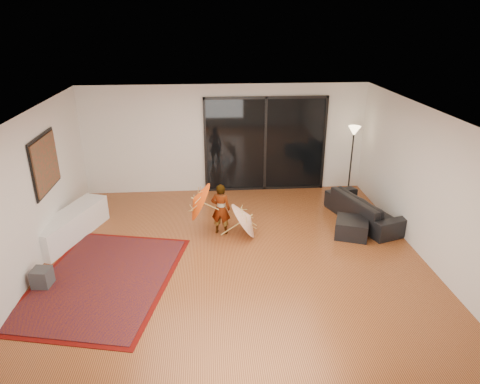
{
  "coord_description": "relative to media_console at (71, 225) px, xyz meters",
  "views": [
    {
      "loc": [
        -0.43,
        -6.81,
        4.21
      ],
      "look_at": [
        0.15,
        0.66,
        1.1
      ],
      "focal_mm": 32.0,
      "sensor_mm": 36.0,
      "label": 1
    }
  ],
  "objects": [
    {
      "name": "floor",
      "position": [
        3.25,
        -1.15,
        -0.28
      ],
      "size": [
        7.0,
        7.0,
        0.0
      ],
      "primitive_type": "plane",
      "color": "#A4592C",
      "rests_on": "ground"
    },
    {
      "name": "ceiling",
      "position": [
        3.25,
        -1.15,
        2.42
      ],
      "size": [
        7.0,
        7.0,
        0.0
      ],
      "primitive_type": "plane",
      "rotation": [
        3.14,
        0.0,
        0.0
      ],
      "color": "white",
      "rests_on": "wall_back"
    },
    {
      "name": "wall_back",
      "position": [
        3.25,
        2.35,
        1.07
      ],
      "size": [
        7.0,
        0.0,
        7.0
      ],
      "primitive_type": "plane",
      "rotation": [
        1.57,
        0.0,
        0.0
      ],
      "color": "silver",
      "rests_on": "floor"
    },
    {
      "name": "wall_front",
      "position": [
        3.25,
        -4.65,
        1.07
      ],
      "size": [
        7.0,
        0.0,
        7.0
      ],
      "primitive_type": "plane",
      "rotation": [
        -1.57,
        0.0,
        0.0
      ],
      "color": "silver",
      "rests_on": "floor"
    },
    {
      "name": "wall_left",
      "position": [
        -0.25,
        -1.15,
        1.07
      ],
      "size": [
        0.0,
        7.0,
        7.0
      ],
      "primitive_type": "plane",
      "rotation": [
        1.57,
        0.0,
        1.57
      ],
      "color": "silver",
      "rests_on": "floor"
    },
    {
      "name": "wall_right",
      "position": [
        6.75,
        -1.15,
        1.07
      ],
      "size": [
        0.0,
        7.0,
        7.0
      ],
      "primitive_type": "plane",
      "rotation": [
        1.57,
        0.0,
        -1.57
      ],
      "color": "silver",
      "rests_on": "floor"
    },
    {
      "name": "sliding_door",
      "position": [
        4.25,
        2.32,
        0.92
      ],
      "size": [
        3.06,
        0.07,
        2.4
      ],
      "color": "black",
      "rests_on": "wall_back"
    },
    {
      "name": "painting",
      "position": [
        -0.21,
        -0.15,
        1.37
      ],
      "size": [
        0.04,
        1.28,
        1.08
      ],
      "color": "black",
      "rests_on": "wall_left"
    },
    {
      "name": "media_console",
      "position": [
        0.0,
        0.0,
        0.0
      ],
      "size": [
        1.14,
        2.04,
        0.55
      ],
      "primitive_type": "cube",
      "rotation": [
        0.0,
        0.0,
        -0.35
      ],
      "color": "white",
      "rests_on": "floor"
    },
    {
      "name": "speaker",
      "position": [
        0.0,
        -1.71,
        -0.11
      ],
      "size": [
        0.32,
        0.32,
        0.33
      ],
      "primitive_type": "cube",
      "rotation": [
        0.0,
        0.0,
        -0.12
      ],
      "color": "#424244",
      "rests_on": "floor"
    },
    {
      "name": "persian_rug",
      "position": [
        0.97,
        -1.61,
        -0.27
      ],
      "size": [
        2.85,
        3.53,
        0.02
      ],
      "rotation": [
        0.0,
        0.0,
        -0.22
      ],
      "color": "#5C0B07",
      "rests_on": "floor"
    },
    {
      "name": "sofa",
      "position": [
        6.2,
        0.3,
        0.02
      ],
      "size": [
        1.37,
        2.15,
        0.58
      ],
      "primitive_type": "imported",
      "rotation": [
        0.0,
        0.0,
        1.89
      ],
      "color": "black",
      "rests_on": "floor"
    },
    {
      "name": "ottoman",
      "position": [
        5.7,
        -0.37,
        -0.09
      ],
      "size": [
        0.82,
        0.82,
        0.36
      ],
      "primitive_type": "cube",
      "rotation": [
        0.0,
        0.0,
        -0.36
      ],
      "color": "black",
      "rests_on": "floor"
    },
    {
      "name": "floor_lamp",
      "position": [
        6.35,
        1.89,
        1.09
      ],
      "size": [
        0.3,
        0.3,
        1.73
      ],
      "color": "black",
      "rests_on": "floor"
    },
    {
      "name": "child",
      "position": [
        3.04,
        -0.03,
        0.27
      ],
      "size": [
        0.45,
        0.35,
        1.08
      ],
      "primitive_type": "imported",
      "rotation": [
        0.0,
        0.0,
        2.89
      ],
      "color": "#999999",
      "rests_on": "floor"
    },
    {
      "name": "parasol_orange",
      "position": [
        2.49,
        -0.08,
        0.46
      ],
      "size": [
        0.53,
        0.82,
        0.86
      ],
      "rotation": [
        0.0,
        -1.08,
        0.0
      ],
      "color": "#E8490C",
      "rests_on": "child"
    },
    {
      "name": "parasol_white",
      "position": [
        3.64,
        -0.18,
        0.23
      ],
      "size": [
        0.61,
        0.81,
        0.92
      ],
      "rotation": [
        0.0,
        0.97,
        0.0
      ],
      "color": "white",
      "rests_on": "floor"
    }
  ]
}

